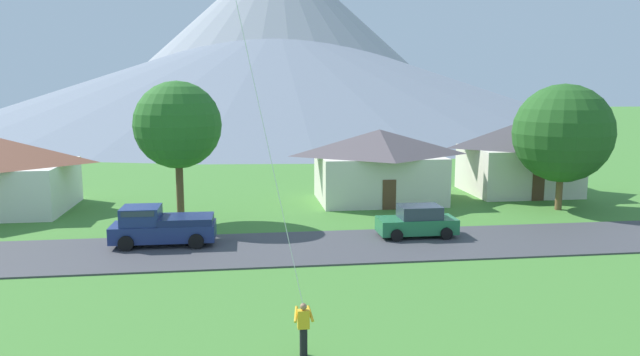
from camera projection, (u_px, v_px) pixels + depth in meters
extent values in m
cube|color=#424247|center=(266.00, 249.00, 30.04)|extent=(160.00, 6.29, 0.08)
cone|color=slate|center=(277.00, 73.00, 121.88)|extent=(125.10, 125.10, 20.76)
cone|color=#8E939E|center=(279.00, 35.00, 130.71)|extent=(84.45, 84.45, 37.46)
cube|color=beige|center=(379.00, 178.00, 42.31)|extent=(8.45, 6.02, 3.28)
pyramid|color=#564C51|center=(379.00, 142.00, 41.92)|extent=(9.12, 6.50, 1.80)
cube|color=brown|center=(389.00, 195.00, 39.45)|extent=(0.90, 0.06, 2.00)
cube|color=silver|center=(2.00, 188.00, 38.85)|extent=(8.24, 7.31, 3.12)
cube|color=beige|center=(518.00, 170.00, 45.52)|extent=(7.54, 6.45, 3.49)
pyramid|color=#474247|center=(520.00, 135.00, 45.10)|extent=(8.14, 6.97, 1.92)
cube|color=brown|center=(538.00, 187.00, 42.46)|extent=(0.90, 0.06, 2.00)
cylinder|color=brown|center=(180.00, 190.00, 35.83)|extent=(0.44, 0.44, 3.91)
sphere|color=#286623|center=(178.00, 125.00, 35.23)|extent=(5.15, 5.15, 5.15)
cylinder|color=brown|center=(559.00, 190.00, 39.42)|extent=(0.44, 0.44, 2.66)
sphere|color=#23561E|center=(563.00, 133.00, 38.84)|extent=(6.38, 6.38, 6.38)
cube|color=#237042|center=(417.00, 225.00, 32.34)|extent=(4.21, 1.83, 0.80)
cube|color=#2D3847|center=(420.00, 212.00, 32.24)|extent=(2.21, 1.60, 0.68)
cylinder|color=black|center=(397.00, 235.00, 31.29)|extent=(0.64, 0.25, 0.64)
cylinder|color=black|center=(388.00, 227.00, 33.09)|extent=(0.64, 0.25, 0.64)
cylinder|color=black|center=(446.00, 233.00, 31.67)|extent=(0.64, 0.25, 0.64)
cylinder|color=black|center=(435.00, 225.00, 33.47)|extent=(0.64, 0.25, 0.64)
cube|color=navy|center=(164.00, 232.00, 30.64)|extent=(5.23, 2.09, 0.84)
cube|color=navy|center=(141.00, 215.00, 30.38)|extent=(1.93, 1.87, 0.90)
cube|color=#2D3847|center=(141.00, 210.00, 30.34)|extent=(1.65, 1.91, 0.28)
cube|color=navy|center=(186.00, 219.00, 30.68)|extent=(2.73, 2.01, 0.36)
cylinder|color=black|center=(126.00, 243.00, 29.49)|extent=(0.76, 0.29, 0.76)
cylinder|color=black|center=(134.00, 233.00, 31.49)|extent=(0.76, 0.29, 0.76)
cylinder|color=black|center=(196.00, 241.00, 29.88)|extent=(0.76, 0.29, 0.76)
cylinder|color=black|center=(199.00, 231.00, 31.88)|extent=(0.76, 0.29, 0.76)
cylinder|color=black|center=(304.00, 342.00, 18.28)|extent=(0.24, 0.24, 0.88)
cube|color=yellow|center=(303.00, 319.00, 18.16)|extent=(0.36, 0.22, 0.58)
sphere|color=#9E7051|center=(303.00, 307.00, 18.10)|extent=(0.21, 0.21, 0.21)
cylinder|color=yellow|center=(296.00, 314.00, 18.17)|extent=(0.18, 0.55, 0.37)
cylinder|color=yellow|center=(310.00, 314.00, 18.23)|extent=(0.18, 0.55, 0.37)
cylinder|color=silver|center=(236.00, 0.00, 17.17)|extent=(3.69, 1.48, 18.09)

